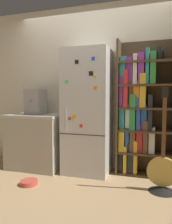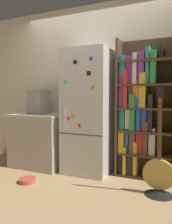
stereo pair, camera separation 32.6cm
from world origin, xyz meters
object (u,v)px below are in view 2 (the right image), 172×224
Objects in this scene: bookshelf at (140,111)px; guitar at (159,180)px; pet_bowl at (27,180)px; espresso_machine at (39,102)px; refrigerator at (88,112)px.

guitar is at bearing -59.46° from bookshelf.
pet_bowl is (-1.66, -0.31, -0.14)m from guitar.
espresso_machine is at bearing 169.41° from guitar.
espresso_machine is at bearing -177.87° from refrigerator.
refrigerator reaches higher than pet_bowl.
espresso_machine reaches higher than guitar.
pet_bowl is (0.28, -0.67, -1.03)m from espresso_machine.
refrigerator is at bearing -168.75° from bookshelf.
bookshelf is 4.92× the size of espresso_machine.
espresso_machine is 1.75× the size of pet_bowl.
espresso_machine is (-0.86, -0.03, 0.15)m from refrigerator.
espresso_machine is at bearing -173.59° from bookshelf.
bookshelf is (0.75, 0.15, 0.03)m from refrigerator.
guitar is at bearing -20.20° from refrigerator.
pet_bowl is at bearing -169.36° from guitar.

